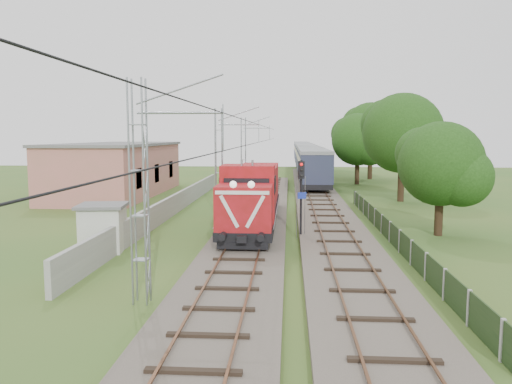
# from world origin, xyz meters

# --- Properties ---
(ground) EXTENTS (140.00, 140.00, 0.00)m
(ground) POSITION_xyz_m (0.00, 0.00, 0.00)
(ground) COLOR #315B22
(ground) RESTS_ON ground
(track_main) EXTENTS (4.20, 70.00, 0.45)m
(track_main) POSITION_xyz_m (0.00, 7.00, 0.18)
(track_main) COLOR #6B6054
(track_main) RESTS_ON ground
(track_side) EXTENTS (4.20, 80.00, 0.45)m
(track_side) POSITION_xyz_m (5.00, 20.00, 0.18)
(track_side) COLOR #6B6054
(track_side) RESTS_ON ground
(catenary) EXTENTS (3.31, 70.00, 8.00)m
(catenary) POSITION_xyz_m (-2.95, 12.00, 4.05)
(catenary) COLOR gray
(catenary) RESTS_ON ground
(boundary_wall) EXTENTS (0.25, 40.00, 1.50)m
(boundary_wall) POSITION_xyz_m (-6.50, 12.00, 0.75)
(boundary_wall) COLOR #9E9E99
(boundary_wall) RESTS_ON ground
(station_building) EXTENTS (8.40, 20.40, 5.22)m
(station_building) POSITION_xyz_m (-15.00, 24.00, 2.63)
(station_building) COLOR #BA6864
(station_building) RESTS_ON ground
(fence) EXTENTS (0.12, 32.00, 1.20)m
(fence) POSITION_xyz_m (8.00, 3.00, 0.60)
(fence) COLOR black
(fence) RESTS_ON ground
(locomotive) EXTENTS (2.95, 16.82, 4.27)m
(locomotive) POSITION_xyz_m (0.00, 7.07, 2.21)
(locomotive) COLOR black
(locomotive) RESTS_ON ground
(coach_rake) EXTENTS (3.27, 72.84, 3.78)m
(coach_rake) POSITION_xyz_m (5.00, 59.83, 2.68)
(coach_rake) COLOR black
(coach_rake) RESTS_ON ground
(signal_post) EXTENTS (0.50, 0.40, 4.61)m
(signal_post) POSITION_xyz_m (2.97, 3.37, 3.17)
(signal_post) COLOR black
(signal_post) RESTS_ON ground
(relay_hut) EXTENTS (2.69, 2.69, 2.47)m
(relay_hut) POSITION_xyz_m (-7.40, -0.15, 1.25)
(relay_hut) COLOR beige
(relay_hut) RESTS_ON ground
(tree_a) EXTENTS (5.29, 5.04, 6.85)m
(tree_a) POSITION_xyz_m (11.35, 5.14, 4.27)
(tree_a) COLOR #382717
(tree_a) RESTS_ON ground
(tree_b) EXTENTS (7.55, 7.19, 9.79)m
(tree_b) POSITION_xyz_m (12.52, 20.69, 6.11)
(tree_b) COLOR #382717
(tree_b) RESTS_ON ground
(tree_c) EXTENTS (6.68, 6.36, 8.65)m
(tree_c) POSITION_xyz_m (10.66, 36.48, 5.40)
(tree_c) COLOR #382717
(tree_c) RESTS_ON ground
(tree_d) EXTENTS (8.05, 7.67, 10.44)m
(tree_d) POSITION_xyz_m (13.41, 43.94, 6.51)
(tree_d) COLOR #382717
(tree_d) RESTS_ON ground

